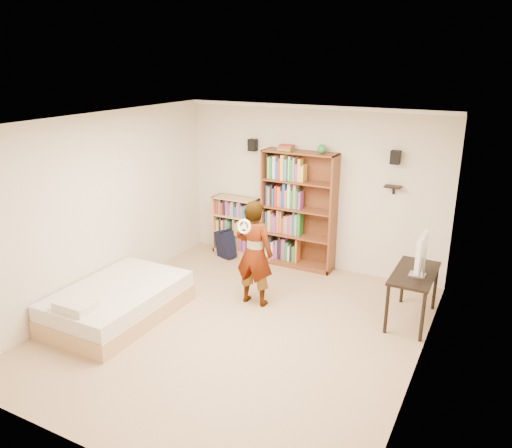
% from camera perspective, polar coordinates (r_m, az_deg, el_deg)
% --- Properties ---
extents(ground, '(4.50, 5.00, 0.01)m').
position_cam_1_polar(ground, '(6.75, -2.06, -11.84)').
color(ground, tan).
rests_on(ground, ground).
extents(room_shell, '(4.52, 5.02, 2.71)m').
position_cam_1_polar(room_shell, '(6.05, -2.25, 2.71)').
color(room_shell, beige).
rests_on(room_shell, ground).
extents(crown_molding, '(4.50, 5.00, 0.06)m').
position_cam_1_polar(crown_molding, '(5.87, -2.36, 11.28)').
color(crown_molding, white).
rests_on(crown_molding, room_shell).
extents(speaker_left, '(0.14, 0.12, 0.20)m').
position_cam_1_polar(speaker_left, '(8.55, -0.38, 9.02)').
color(speaker_left, black).
rests_on(speaker_left, room_shell).
extents(speaker_right, '(0.14, 0.12, 0.20)m').
position_cam_1_polar(speaker_right, '(7.74, 15.65, 7.34)').
color(speaker_right, black).
rests_on(speaker_right, room_shell).
extents(wall_shelf, '(0.25, 0.16, 0.02)m').
position_cam_1_polar(wall_shelf, '(7.84, 15.38, 4.13)').
color(wall_shelf, black).
rests_on(wall_shelf, room_shell).
extents(tall_bookshelf, '(1.25, 0.36, 1.98)m').
position_cam_1_polar(tall_bookshelf, '(8.33, 4.89, 1.54)').
color(tall_bookshelf, brown).
rests_on(tall_bookshelf, ground).
extents(low_bookshelf, '(0.84, 0.31, 1.05)m').
position_cam_1_polar(low_bookshelf, '(9.01, -2.29, -0.20)').
color(low_bookshelf, tan).
rests_on(low_bookshelf, ground).
extents(computer_desk, '(0.52, 1.05, 0.71)m').
position_cam_1_polar(computer_desk, '(7.09, 17.41, -7.90)').
color(computer_desk, black).
rests_on(computer_desk, ground).
extents(imac, '(0.19, 0.57, 0.56)m').
position_cam_1_polar(imac, '(6.74, 18.16, -3.46)').
color(imac, white).
rests_on(imac, computer_desk).
extents(daybed, '(1.23, 1.90, 0.56)m').
position_cam_1_polar(daybed, '(7.14, -15.53, -8.20)').
color(daybed, silver).
rests_on(daybed, ground).
extents(person, '(0.57, 0.38, 1.55)m').
position_cam_1_polar(person, '(7.07, -0.20, -3.35)').
color(person, black).
rests_on(person, ground).
extents(wii_wheel, '(0.20, 0.08, 0.21)m').
position_cam_1_polar(wii_wheel, '(6.66, -1.36, -0.29)').
color(wii_wheel, white).
rests_on(wii_wheel, person).
extents(navy_bag, '(0.43, 0.35, 0.50)m').
position_cam_1_polar(navy_bag, '(8.93, -3.51, -2.25)').
color(navy_bag, black).
rests_on(navy_bag, ground).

